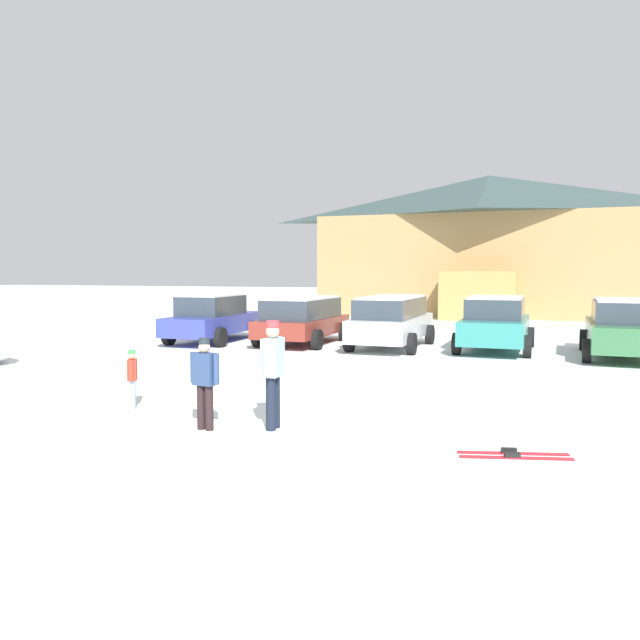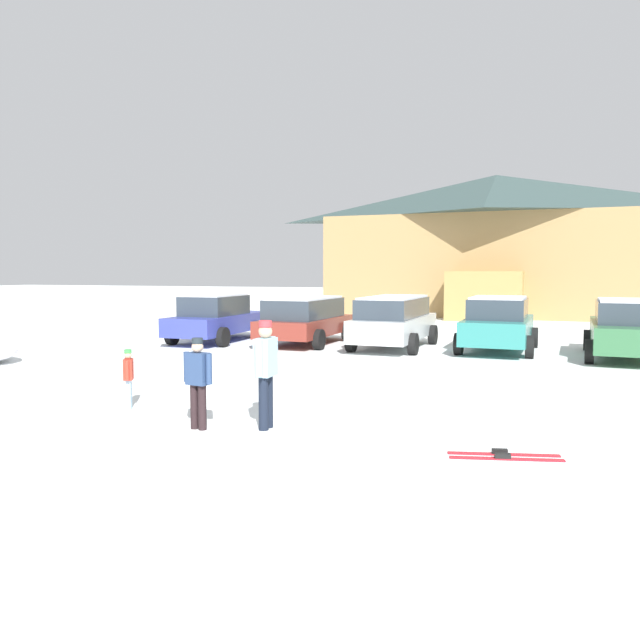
# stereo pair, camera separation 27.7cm
# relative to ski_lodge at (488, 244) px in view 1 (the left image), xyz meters

# --- Properties ---
(ground) EXTENTS (160.00, 160.00, 0.00)m
(ground) POSITION_rel_ski_lodge_xyz_m (-1.95, -29.42, -3.89)
(ground) COLOR white
(ski_lodge) EXTENTS (18.34, 10.00, 7.67)m
(ski_lodge) POSITION_rel_ski_lodge_xyz_m (0.00, 0.00, 0.00)
(ski_lodge) COLOR #9D7B4C
(ski_lodge) RESTS_ON ground
(parked_blue_hatchback) EXTENTS (2.10, 4.63, 1.63)m
(parked_blue_hatchback) POSITION_rel_ski_lodge_xyz_m (-8.09, -16.93, -3.06)
(parked_blue_hatchback) COLOR #333D9D
(parked_blue_hatchback) RESTS_ON ground
(parked_maroon_van) EXTENTS (2.36, 4.35, 1.56)m
(parked_maroon_van) POSITION_rel_ski_lodge_xyz_m (-4.98, -16.63, -3.04)
(parked_maroon_van) COLOR maroon
(parked_maroon_van) RESTS_ON ground
(parked_silver_wagon) EXTENTS (2.25, 4.65, 1.63)m
(parked_silver_wagon) POSITION_rel_ski_lodge_xyz_m (-1.96, -16.76, -3.00)
(parked_silver_wagon) COLOR silver
(parked_silver_wagon) RESTS_ON ground
(parked_teal_hatchback) EXTENTS (2.30, 4.34, 1.66)m
(parked_teal_hatchback) POSITION_rel_ski_lodge_xyz_m (1.17, -16.50, -3.05)
(parked_teal_hatchback) COLOR teal
(parked_teal_hatchback) RESTS_ON ground
(parked_green_coupe) EXTENTS (2.30, 4.76, 1.65)m
(parked_green_coupe) POSITION_rel_ski_lodge_xyz_m (4.59, -17.00, -3.05)
(parked_green_coupe) COLOR #31663E
(parked_green_coupe) RESTS_ON ground
(skier_adult_in_blue_parka) EXTENTS (0.24, 0.62, 1.67)m
(skier_adult_in_blue_parka) POSITION_rel_ski_lodge_xyz_m (-1.65, -27.27, -2.95)
(skier_adult_in_blue_parka) COLOR black
(skier_adult_in_blue_parka) RESTS_ON ground
(skier_child_in_red_jacket) EXTENTS (0.25, 0.35, 1.05)m
(skier_child_in_red_jacket) POSITION_rel_ski_lodge_xyz_m (-4.51, -26.76, -3.30)
(skier_child_in_red_jacket) COLOR #98BAD1
(skier_child_in_red_jacket) RESTS_ON ground
(skier_teen_in_navy_coat) EXTENTS (0.52, 0.25, 1.41)m
(skier_teen_in_navy_coat) POSITION_rel_ski_lodge_xyz_m (-2.61, -27.63, -3.09)
(skier_teen_in_navy_coat) COLOR black
(skier_teen_in_navy_coat) RESTS_ON ground
(pair_of_skis) EXTENTS (1.48, 0.62, 0.08)m
(pair_of_skis) POSITION_rel_ski_lodge_xyz_m (1.88, -27.61, -3.87)
(pair_of_skis) COLOR red
(pair_of_skis) RESTS_ON ground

